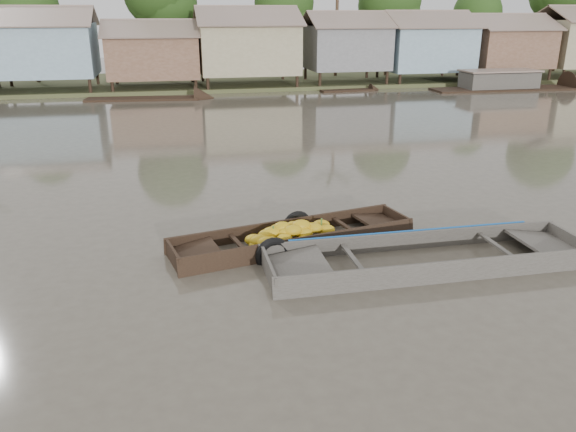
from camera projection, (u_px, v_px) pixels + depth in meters
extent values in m
plane|color=#4D463B|center=(336.00, 271.00, 11.46)|extent=(120.00, 120.00, 0.00)
cube|color=#384723|center=(208.00, 83.00, 41.77)|extent=(120.00, 12.00, 0.50)
cube|color=#7D9CAC|center=(44.00, 50.00, 35.55)|extent=(6.20, 5.20, 3.20)
cube|color=brown|center=(35.00, 16.00, 33.56)|extent=(6.60, 3.02, 1.28)
cube|color=brown|center=(44.00, 16.00, 36.14)|extent=(6.60, 3.02, 1.28)
cube|color=brown|center=(153.00, 56.00, 37.05)|extent=(5.80, 4.60, 2.70)
cube|color=brown|center=(150.00, 28.00, 35.29)|extent=(6.20, 2.67, 1.14)
cube|color=brown|center=(151.00, 27.00, 37.57)|extent=(6.20, 2.67, 1.14)
cube|color=#9A8E6A|center=(247.00, 48.00, 38.14)|extent=(6.50, 5.30, 3.30)
cube|color=brown|center=(250.00, 16.00, 36.10)|extent=(6.90, 3.08, 1.31)
cube|color=brown|center=(244.00, 15.00, 38.73)|extent=(6.90, 3.08, 1.31)
cube|color=slate|center=(346.00, 48.00, 39.54)|extent=(5.40, 4.70, 2.90)
cube|color=brown|center=(352.00, 19.00, 37.72)|extent=(5.80, 2.73, 1.17)
cube|color=brown|center=(341.00, 19.00, 40.05)|extent=(5.80, 2.73, 1.17)
cube|color=#7D9CAC|center=(425.00, 48.00, 40.76)|extent=(6.00, 5.00, 3.10)
cube|color=brown|center=(435.00, 19.00, 38.83)|extent=(6.40, 2.90, 1.24)
cube|color=brown|center=(419.00, 19.00, 41.31)|extent=(6.40, 2.90, 1.24)
cube|color=brown|center=(505.00, 48.00, 42.06)|extent=(5.70, 4.90, 2.80)
cube|color=brown|center=(519.00, 22.00, 40.21)|extent=(6.10, 2.85, 1.21)
cube|color=brown|center=(498.00, 21.00, 42.64)|extent=(6.10, 2.85, 1.21)
cube|color=brown|center=(574.00, 13.00, 43.78)|extent=(6.70, 2.96, 1.26)
cylinder|color=#473323|center=(34.00, 50.00, 39.48)|extent=(0.28, 0.28, 4.90)
sphere|color=black|center=(28.00, 8.00, 38.52)|extent=(4.20, 4.20, 4.20)
cylinder|color=#473323|center=(164.00, 39.00, 40.10)|extent=(0.28, 0.28, 6.30)
cylinder|color=#473323|center=(284.00, 44.00, 42.97)|extent=(0.28, 0.28, 5.25)
sphere|color=black|center=(284.00, 3.00, 41.94)|extent=(4.50, 4.50, 4.50)
cylinder|color=#473323|center=(387.00, 42.00, 43.57)|extent=(0.28, 0.28, 5.60)
cylinder|color=#473323|center=(474.00, 47.00, 46.25)|extent=(0.28, 0.28, 4.55)
sphere|color=black|center=(477.00, 13.00, 45.36)|extent=(3.90, 3.90, 3.90)
cylinder|color=#473323|center=(559.00, 33.00, 46.35)|extent=(0.28, 0.28, 6.65)
cylinder|color=#473323|center=(337.00, 25.00, 42.83)|extent=(0.24, 0.24, 8.00)
cube|color=black|center=(294.00, 247.00, 12.83)|extent=(5.63, 2.18, 0.08)
cube|color=black|center=(283.00, 230.00, 13.27)|extent=(5.56, 1.32, 0.52)
cube|color=black|center=(305.00, 248.00, 12.23)|extent=(5.56, 1.32, 0.52)
cube|color=black|center=(396.00, 221.00, 13.81)|extent=(0.31, 1.21, 0.50)
cube|color=black|center=(379.00, 222.00, 13.60)|extent=(1.16, 1.23, 0.19)
cube|color=black|center=(173.00, 259.00, 11.69)|extent=(0.31, 1.21, 0.50)
cube|color=black|center=(196.00, 253.00, 11.85)|extent=(1.16, 1.23, 0.19)
cube|color=black|center=(239.00, 244.00, 12.21)|extent=(0.34, 1.17, 0.05)
cube|color=black|center=(345.00, 226.00, 13.22)|extent=(0.34, 1.17, 0.05)
ellipsoid|color=gold|center=(315.00, 228.00, 12.71)|extent=(0.40, 0.31, 0.22)
ellipsoid|color=gold|center=(338.00, 236.00, 12.81)|extent=(0.42, 0.33, 0.23)
ellipsoid|color=gold|center=(254.00, 240.00, 12.48)|extent=(0.46, 0.37, 0.25)
ellipsoid|color=gold|center=(284.00, 230.00, 12.80)|extent=(0.45, 0.36, 0.25)
ellipsoid|color=gold|center=(314.00, 227.00, 13.21)|extent=(0.44, 0.35, 0.24)
ellipsoid|color=gold|center=(321.00, 225.00, 13.20)|extent=(0.50, 0.39, 0.27)
ellipsoid|color=gold|center=(326.00, 230.00, 12.87)|extent=(0.47, 0.37, 0.26)
ellipsoid|color=gold|center=(272.00, 246.00, 12.23)|extent=(0.49, 0.39, 0.27)
ellipsoid|color=gold|center=(267.00, 235.00, 12.50)|extent=(0.43, 0.34, 0.24)
ellipsoid|color=gold|center=(283.00, 230.00, 12.86)|extent=(0.41, 0.33, 0.23)
ellipsoid|color=gold|center=(277.00, 229.00, 12.83)|extent=(0.40, 0.32, 0.22)
ellipsoid|color=gold|center=(293.00, 226.00, 12.74)|extent=(0.39, 0.31, 0.21)
ellipsoid|color=gold|center=(304.00, 233.00, 12.61)|extent=(0.44, 0.35, 0.24)
ellipsoid|color=gold|center=(299.00, 231.00, 12.62)|extent=(0.45, 0.36, 0.25)
ellipsoid|color=gold|center=(263.00, 250.00, 12.13)|extent=(0.40, 0.32, 0.22)
ellipsoid|color=gold|center=(260.00, 241.00, 12.36)|extent=(0.51, 0.40, 0.28)
ellipsoid|color=gold|center=(271.00, 242.00, 12.29)|extent=(0.45, 0.36, 0.25)
ellipsoid|color=gold|center=(282.00, 227.00, 12.59)|extent=(0.48, 0.38, 0.26)
ellipsoid|color=gold|center=(299.00, 228.00, 13.16)|extent=(0.42, 0.33, 0.23)
ellipsoid|color=gold|center=(267.00, 243.00, 12.27)|extent=(0.51, 0.40, 0.28)
ellipsoid|color=gold|center=(289.00, 229.00, 12.77)|extent=(0.48, 0.38, 0.26)
ellipsoid|color=gold|center=(309.00, 228.00, 12.77)|extent=(0.47, 0.37, 0.26)
ellipsoid|color=gold|center=(282.00, 230.00, 12.71)|extent=(0.45, 0.35, 0.25)
ellipsoid|color=gold|center=(301.00, 226.00, 12.68)|extent=(0.52, 0.41, 0.28)
ellipsoid|color=gold|center=(298.00, 228.00, 13.11)|extent=(0.44, 0.35, 0.24)
ellipsoid|color=gold|center=(293.00, 231.00, 12.49)|extent=(0.48, 0.38, 0.26)
ellipsoid|color=gold|center=(272.00, 233.00, 12.53)|extent=(0.51, 0.40, 0.28)
ellipsoid|color=gold|center=(270.00, 246.00, 12.21)|extent=(0.50, 0.39, 0.27)
ellipsoid|color=gold|center=(286.00, 232.00, 12.53)|extent=(0.47, 0.37, 0.26)
ellipsoid|color=gold|center=(256.00, 245.00, 12.35)|extent=(0.39, 0.31, 0.22)
ellipsoid|color=gold|center=(304.00, 240.00, 12.48)|extent=(0.41, 0.32, 0.22)
ellipsoid|color=gold|center=(284.00, 238.00, 12.33)|extent=(0.39, 0.31, 0.21)
cylinder|color=#3F6626|center=(273.00, 230.00, 12.46)|extent=(0.04, 0.04, 0.18)
cylinder|color=#3F6626|center=(302.00, 225.00, 12.73)|extent=(0.04, 0.04, 0.18)
cylinder|color=#3F6626|center=(321.00, 222.00, 12.92)|extent=(0.04, 0.04, 0.18)
torus|color=black|center=(297.00, 225.00, 13.48)|extent=(0.75, 0.33, 0.73)
torus|color=black|center=(273.00, 255.00, 11.85)|extent=(0.81, 0.34, 0.79)
cube|color=#3A3631|center=(427.00, 268.00, 11.80)|extent=(6.76, 1.49, 0.08)
cube|color=#3A3631|center=(411.00, 243.00, 12.48)|extent=(6.90, 0.19, 0.55)
cube|color=#3A3631|center=(446.00, 275.00, 10.96)|extent=(6.90, 0.19, 0.55)
cube|color=#3A3631|center=(570.00, 245.00, 12.37)|extent=(0.07, 1.69, 0.52)
cube|color=#3A3631|center=(547.00, 244.00, 12.24)|extent=(1.18, 1.46, 0.22)
cube|color=#3A3631|center=(268.00, 272.00, 11.07)|extent=(0.07, 1.69, 0.52)
cube|color=#3A3631|center=(297.00, 266.00, 11.16)|extent=(1.18, 1.46, 0.22)
cube|color=#3A3631|center=(354.00, 259.00, 11.37)|extent=(0.11, 1.62, 0.05)
cube|color=#3A3631|center=(498.00, 247.00, 12.00)|extent=(0.11, 1.62, 0.05)
cube|color=#665E54|center=(427.00, 266.00, 11.79)|extent=(5.15, 1.35, 0.02)
cube|color=#0F4F9F|center=(411.00, 233.00, 12.46)|extent=(5.58, 0.11, 0.14)
torus|color=olive|center=(534.00, 261.00, 11.98)|extent=(0.39, 0.39, 0.06)
torus|color=olive|center=(534.00, 260.00, 11.97)|extent=(0.31, 0.31, 0.06)
cube|color=black|center=(143.00, 101.00, 33.72)|extent=(6.81, 2.17, 0.35)
cube|color=black|center=(347.00, 92.00, 37.27)|extent=(3.66, 1.02, 0.35)
cube|color=black|center=(504.00, 91.00, 38.02)|extent=(10.15, 2.55, 0.35)
cube|color=black|center=(499.00, 81.00, 37.98)|extent=(5.00, 2.00, 1.20)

